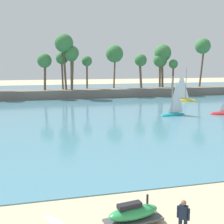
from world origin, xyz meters
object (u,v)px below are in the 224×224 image
(surfboard, at_px, (58,224))
(person_rigging_by_gear, at_px, (183,218))
(sailboat_mid_bay, at_px, (184,98))
(sailboat_toward_headland, at_px, (173,112))
(watercraft_on_trailer, at_px, (133,213))

(surfboard, bearing_deg, person_rigging_by_gear, 34.32)
(surfboard, xyz_separation_m, sailboat_mid_bay, (26.28, 38.67, 0.63))
(person_rigging_by_gear, bearing_deg, sailboat_toward_headland, 65.08)
(surfboard, distance_m, sailboat_mid_bay, 46.76)
(surfboard, relative_size, sailboat_toward_headland, 0.36)
(watercraft_on_trailer, bearing_deg, sailboat_toward_headland, 60.86)
(watercraft_on_trailer, bearing_deg, person_rigging_by_gear, -42.15)
(sailboat_mid_bay, bearing_deg, person_rigging_by_gear, -117.57)
(watercraft_on_trailer, bearing_deg, sailboat_mid_bay, 59.74)
(watercraft_on_trailer, xyz_separation_m, sailboat_mid_bay, (23.01, 39.44, 0.15))
(surfboard, relative_size, sailboat_mid_bay, 0.31)
(person_rigging_by_gear, relative_size, surfboard, 0.79)
(watercraft_on_trailer, height_order, sailboat_toward_headland, sailboat_toward_headland)
(sailboat_mid_bay, bearing_deg, surfboard, -124.20)
(person_rigging_by_gear, bearing_deg, surfboard, 155.22)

